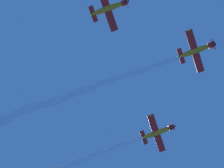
# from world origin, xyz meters

# --- Properties ---
(airplane_lead) EXTENTS (9.22, 8.31, 2.59)m
(airplane_lead) POSITION_xyz_m (2.97, -0.98, 60.39)
(airplane_lead) COLOR orange
(airplane_left_wingman) EXTENTS (9.22, 8.30, 2.57)m
(airplane_left_wingman) POSITION_xyz_m (21.74, 6.07, 62.01)
(airplane_left_wingman) COLOR orange
(airplane_right_wingman) EXTENTS (9.22, 8.31, 2.54)m
(airplane_right_wingman) POSITION_xyz_m (-5.45, 17.28, 60.16)
(airplane_right_wingman) COLOR orange
(smoke_trail_lead) EXTENTS (16.61, 42.09, 3.73)m
(smoke_trail_lead) POSITION_xyz_m (13.75, 28.96, 58.81)
(smoke_trail_lead) COLOR white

